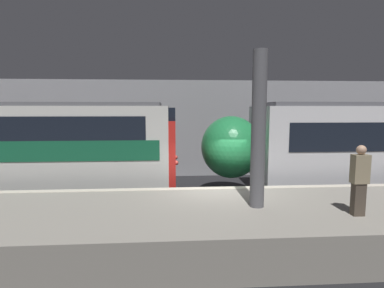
% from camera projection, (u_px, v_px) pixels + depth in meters
% --- Properties ---
extents(ground_plane, '(120.00, 120.00, 0.00)m').
position_uv_depth(ground_plane, '(217.00, 217.00, 10.06)').
color(ground_plane, black).
extents(platform, '(40.00, 4.01, 1.05)m').
position_uv_depth(platform, '(229.00, 225.00, 8.01)').
color(platform, gray).
rests_on(platform, ground).
extents(station_rear_barrier, '(50.00, 0.15, 5.11)m').
position_uv_depth(station_rear_barrier, '(200.00, 129.00, 16.05)').
color(station_rear_barrier, '#939399').
rests_on(station_rear_barrier, ground).
extents(support_pillar_near, '(0.38, 0.38, 4.07)m').
position_uv_depth(support_pillar_near, '(258.00, 130.00, 7.73)').
color(support_pillar_near, '#56565B').
rests_on(support_pillar_near, platform).
extents(person_waiting, '(0.38, 0.24, 1.72)m').
position_uv_depth(person_waiting, '(359.00, 179.00, 7.19)').
color(person_waiting, '#473D33').
rests_on(person_waiting, platform).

